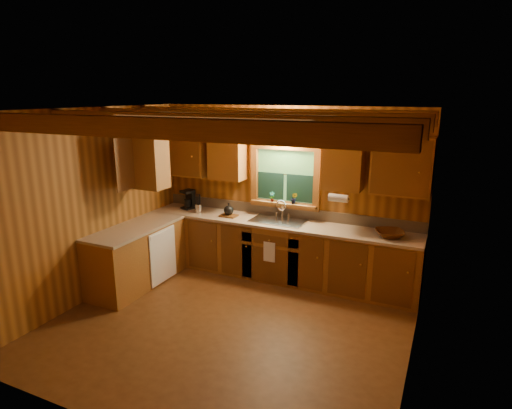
{
  "coord_description": "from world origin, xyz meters",
  "views": [
    {
      "loc": [
        2.29,
        -4.19,
        2.78
      ],
      "look_at": [
        0.0,
        0.8,
        1.35
      ],
      "focal_mm": 30.16,
      "sensor_mm": 36.0,
      "label": 1
    }
  ],
  "objects_px": {
    "coffee_maker": "(189,199)",
    "wicker_basket": "(390,234)",
    "sink": "(278,224)",
    "cutting_board": "(229,216)"
  },
  "relations": [
    {
      "from": "coffee_maker",
      "to": "wicker_basket",
      "type": "relative_size",
      "value": 0.83
    },
    {
      "from": "coffee_maker",
      "to": "cutting_board",
      "type": "xyz_separation_m",
      "value": [
        0.84,
        -0.17,
        -0.14
      ]
    },
    {
      "from": "sink",
      "to": "cutting_board",
      "type": "distance_m",
      "value": 0.81
    },
    {
      "from": "cutting_board",
      "to": "sink",
      "type": "bearing_deg",
      "value": 7.13
    },
    {
      "from": "cutting_board",
      "to": "wicker_basket",
      "type": "relative_size",
      "value": 0.69
    },
    {
      "from": "cutting_board",
      "to": "wicker_basket",
      "type": "bearing_deg",
      "value": 1.93
    },
    {
      "from": "sink",
      "to": "wicker_basket",
      "type": "distance_m",
      "value": 1.64
    },
    {
      "from": "sink",
      "to": "coffee_maker",
      "type": "distance_m",
      "value": 1.66
    },
    {
      "from": "sink",
      "to": "wicker_basket",
      "type": "height_order",
      "value": "sink"
    },
    {
      "from": "cutting_board",
      "to": "wicker_basket",
      "type": "xyz_separation_m",
      "value": [
        2.44,
        0.03,
        0.03
      ]
    }
  ]
}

